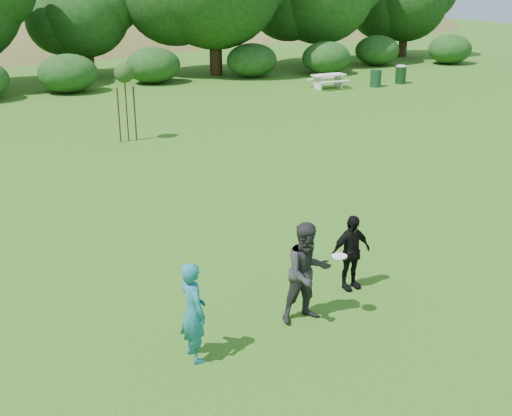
{
  "coord_description": "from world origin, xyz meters",
  "views": [
    {
      "loc": [
        -5.87,
        -8.52,
        5.84
      ],
      "look_at": [
        0.0,
        3.0,
        1.1
      ],
      "focal_mm": 45.0,
      "sensor_mm": 36.0,
      "label": 1
    }
  ],
  "objects": [
    {
      "name": "frisbee",
      "position": [
        0.02,
        -0.15,
        1.24
      ],
      "size": [
        0.27,
        0.27,
        0.03
      ],
      "color": "white",
      "rests_on": "ground"
    },
    {
      "name": "trash_can_lidded",
      "position": [
        17.91,
        20.21,
        0.54
      ],
      "size": [
        0.6,
        0.6,
        1.05
      ],
      "color": "#123317",
      "rests_on": "ground"
    },
    {
      "name": "player_black",
      "position": [
        0.92,
        0.76,
        0.76
      ],
      "size": [
        0.9,
        0.39,
        1.52
      ],
      "primitive_type": "imported",
      "rotation": [
        0.0,
        0.0,
        0.02
      ],
      "color": "black",
      "rests_on": "ground"
    },
    {
      "name": "player_teal",
      "position": [
        -2.71,
        -0.14,
        0.84
      ],
      "size": [
        0.43,
        0.63,
        1.68
      ],
      "primitive_type": "imported",
      "rotation": [
        0.0,
        0.0,
        1.61
      ],
      "color": "#1B6879",
      "rests_on": "ground"
    },
    {
      "name": "trash_can_near",
      "position": [
        15.97,
        19.92,
        0.45
      ],
      "size": [
        0.6,
        0.6,
        0.9
      ],
      "primitive_type": "cylinder",
      "color": "#163E26",
      "rests_on": "ground"
    },
    {
      "name": "ground",
      "position": [
        0.0,
        0.0,
        0.0
      ],
      "size": [
        120.0,
        120.0,
        0.0
      ],
      "primitive_type": "plane",
      "color": "#19470C",
      "rests_on": "ground"
    },
    {
      "name": "player_grey",
      "position": [
        -0.47,
        0.09,
        0.92
      ],
      "size": [
        0.93,
        0.74,
        1.85
      ],
      "primitive_type": "imported",
      "rotation": [
        0.0,
        0.0,
        -0.05
      ],
      "color": "#282729",
      "rests_on": "ground"
    },
    {
      "name": "picnic_table",
      "position": [
        13.37,
        20.63,
        0.52
      ],
      "size": [
        1.8,
        1.48,
        0.76
      ],
      "color": "silver",
      "rests_on": "ground"
    },
    {
      "name": "sapling",
      "position": [
        0.43,
        14.24,
        2.42
      ],
      "size": [
        0.7,
        0.7,
        2.85
      ],
      "color": "#381F16",
      "rests_on": "ground"
    }
  ]
}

